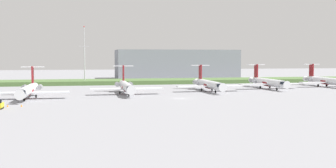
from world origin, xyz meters
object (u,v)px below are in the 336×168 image
object	(u,v)px
regional_jet_sixth	(325,80)
antenna_mast	(85,60)
regional_jet_second	(28,90)
regional_jet_fifth	(267,82)
safety_cone_mid_marker	(21,106)
regional_jet_third	(126,86)
safety_cone_front_marker	(8,106)
regional_jet_fourth	(208,84)

from	to	relation	value
regional_jet_sixth	antenna_mast	distance (m)	100.99
regional_jet_second	regional_jet_fifth	distance (m)	85.60
regional_jet_fifth	regional_jet_sixth	size ratio (longest dim) A/B	1.00
regional_jet_sixth	safety_cone_mid_marker	bearing A→B (deg)	-156.99
regional_jet_fifth	antenna_mast	world-z (taller)	antenna_mast
regional_jet_third	safety_cone_front_marker	size ratio (longest dim) A/B	56.36
safety_cone_mid_marker	safety_cone_front_marker	bearing A→B (deg)	168.67
regional_jet_fifth	regional_jet_sixth	world-z (taller)	same
regional_jet_fourth	safety_cone_mid_marker	xyz separation A→B (m)	(-56.79, -34.39, -2.26)
regional_jet_fourth	regional_jet_sixth	distance (m)	53.64
regional_jet_fourth	safety_cone_mid_marker	bearing A→B (deg)	-148.80
regional_jet_second	regional_jet_fifth	size ratio (longest dim) A/B	1.00
regional_jet_fourth	antenna_mast	distance (m)	63.30
safety_cone_mid_marker	antenna_mast	bearing A→B (deg)	79.83
regional_jet_fourth	safety_cone_front_marker	xyz separation A→B (m)	(-60.05, -33.74, -2.26)
safety_cone_front_marker	regional_jet_second	bearing A→B (deg)	83.62
regional_jet_sixth	regional_jet_fifth	bearing A→B (deg)	-169.43
regional_jet_fifth	antenna_mast	xyz separation A→B (m)	(-67.36, 39.57, 7.95)
safety_cone_mid_marker	regional_jet_fifth	bearing A→B (deg)	26.74
regional_jet_fifth	safety_cone_front_marker	bearing A→B (deg)	-154.50
regional_jet_fourth	antenna_mast	bearing A→B (deg)	132.32
regional_jet_second	regional_jet_sixth	world-z (taller)	same
safety_cone_front_marker	antenna_mast	bearing A→B (deg)	77.51
regional_jet_third	safety_cone_mid_marker	xyz separation A→B (m)	(-27.72, -28.47, -2.26)
regional_jet_fifth	regional_jet_fourth	bearing A→B (deg)	-164.70
regional_jet_second	regional_jet_third	size ratio (longest dim) A/B	1.00
antenna_mast	safety_cone_front_marker	size ratio (longest dim) A/B	46.09
regional_jet_fourth	regional_jet_second	bearing A→B (deg)	-166.13
regional_jet_third	safety_cone_mid_marker	bearing A→B (deg)	-134.23
regional_jet_second	regional_jet_sixth	xyz separation A→B (m)	(110.17, 26.23, 0.00)
regional_jet_second	safety_cone_front_marker	world-z (taller)	regional_jet_second
regional_jet_second	regional_jet_sixth	bearing A→B (deg)	13.39
regional_jet_second	safety_cone_mid_marker	xyz separation A→B (m)	(1.08, -20.11, -2.26)
regional_jet_sixth	antenna_mast	world-z (taller)	antenna_mast
regional_jet_fourth	regional_jet_fifth	size ratio (longest dim) A/B	1.00
regional_jet_fourth	regional_jet_fifth	world-z (taller)	same
regional_jet_sixth	antenna_mast	xyz separation A→B (m)	(-94.58, 34.49, 7.95)
regional_jet_sixth	regional_jet_third	bearing A→B (deg)	-167.62
regional_jet_fifth	antenna_mast	bearing A→B (deg)	149.57
regional_jet_sixth	safety_cone_front_marker	bearing A→B (deg)	-157.87
antenna_mast	regional_jet_sixth	bearing A→B (deg)	-20.04
safety_cone_front_marker	safety_cone_mid_marker	bearing A→B (deg)	-11.33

